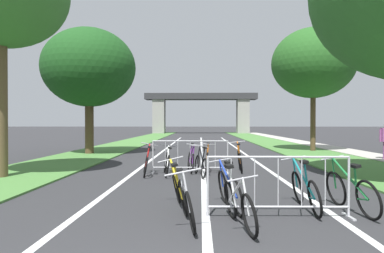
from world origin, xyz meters
The scene contains 23 objects.
grass_verge_left centered at (-5.65, 24.67, 0.03)m, with size 3.18×60.29×0.05m, color #477A38.
grass_verge_right centered at (5.65, 24.67, 0.03)m, with size 3.18×60.29×0.05m, color #477A38.
sidewalk_path_right centered at (8.08, 24.67, 0.04)m, with size 1.66×60.29×0.08m, color #ADA89E.
lane_stripe_center centered at (0.00, 17.44, 0.00)m, with size 0.14×34.88×0.01m, color silver.
lane_stripe_right_lane centered at (2.23, 17.44, 0.00)m, with size 0.14×34.88×0.01m, color silver.
lane_stripe_left_lane centered at (-2.23, 17.44, 0.00)m, with size 0.14×34.88×0.01m, color silver.
overpass_bridge centered at (0.00, 49.83, 4.16)m, with size 17.08×2.89×6.14m.
tree_left_pine_near centered at (-5.80, 15.02, 4.44)m, with size 4.72×4.72×6.46m.
tree_right_maple_mid centered at (6.29, 17.06, 4.99)m, with size 4.64×4.64×6.97m.
crowd_barrier_nearest centered at (1.23, 3.60, 0.52)m, with size 2.47×0.48×1.05m.
crowd_barrier_second centered at (-0.42, 8.64, 0.52)m, with size 2.46×0.45×1.05m.
bicycle_orange_0 centered at (0.13, 9.23, 0.38)m, with size 0.46×1.74×0.96m.
bicycle_white_1 centered at (-1.13, 8.23, 0.38)m, with size 0.50×1.74×0.93m.
bicycle_green_2 centered at (2.60, 3.94, 0.38)m, with size 0.59×1.68×0.99m.
bicycle_black_3 centered at (-0.08, 8.04, 0.35)m, with size 0.54×1.66×0.92m.
bicycle_blue_4 centered at (0.44, 4.08, 0.37)m, with size 0.60×1.68×0.94m.
bicycle_silver_5 centered at (-0.32, 3.18, 0.36)m, with size 0.54×1.67×0.96m.
bicycle_red_6 centered at (-1.77, 8.20, 0.36)m, with size 0.54×1.64×0.99m.
bicycle_purple_7 centered at (-0.41, 9.04, 0.37)m, with size 0.54×1.74×0.96m.
bicycle_yellow_8 centered at (-0.49, 4.06, 0.36)m, with size 0.69×1.63×0.95m.
bicycle_teal_9 centered at (1.84, 4.08, 0.37)m, with size 0.49×1.72×0.97m.
bicycle_orange_10 centered at (1.23, 9.11, 0.37)m, with size 0.54×1.63×1.00m.
bicycle_white_11 centered at (0.49, 3.03, 0.36)m, with size 0.45×1.63×0.95m.
Camera 1 is at (-0.10, -2.16, 1.61)m, focal length 31.55 mm.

